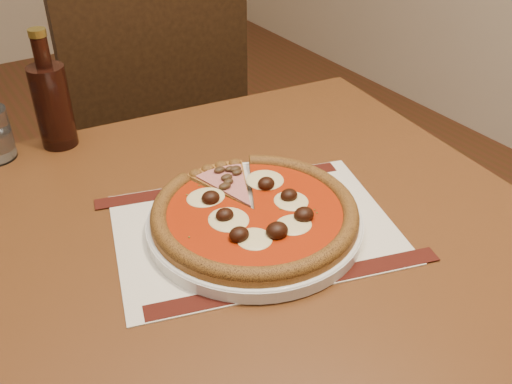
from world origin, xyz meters
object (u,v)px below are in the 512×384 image
Objects in this scene: plate at (255,223)px; bottle at (52,102)px; table at (263,266)px; chair_far at (151,125)px; pizza at (255,212)px.

bottle is (-0.16, 0.41, 0.07)m from plate.
bottle reaches higher than table.
chair_far is 0.81m from pizza.
chair_far is (0.12, 0.74, -0.10)m from table.
pizza is at bearing 82.49° from chair_far.
chair_far is 4.51× the size of bottle.
plate is (-0.15, -0.76, 0.21)m from chair_far.
table is at bearing 84.35° from chair_far.
chair_far reaches higher than pizza.
plate is 1.46× the size of bottle.
table is 2.84× the size of plate.
table is 0.76m from chair_far.
table is 0.47m from bottle.
bottle reaches higher than plate.
bottle is (-0.16, 0.41, 0.05)m from pizza.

